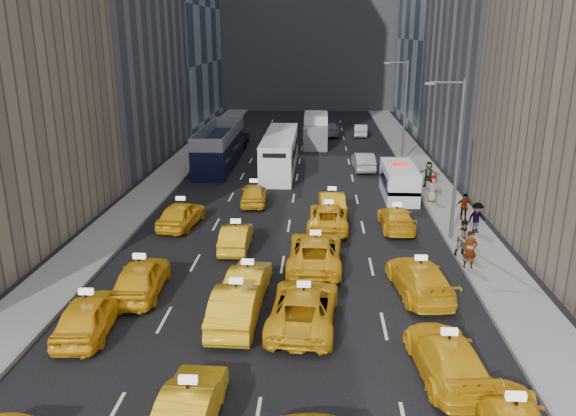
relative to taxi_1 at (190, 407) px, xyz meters
name	(u,v)px	position (x,y,z in m)	size (l,w,h in m)	color
ground	(269,349)	(1.94, 4.46, -0.72)	(160.00, 160.00, 0.00)	black
sidewalk_west	(167,178)	(-8.56, 29.46, -0.65)	(3.00, 90.00, 0.15)	gray
sidewalk_east	(429,181)	(12.44, 29.46, -0.65)	(3.00, 90.00, 0.15)	gray
curb_west	(184,178)	(-7.11, 29.46, -0.63)	(0.15, 90.00, 0.18)	slate
curb_east	(411,181)	(10.99, 29.46, -0.63)	(0.15, 90.00, 0.18)	slate
streetlight_near	(456,156)	(11.12, 16.46, 4.20)	(2.15, 0.22, 9.00)	#595B60
streetlight_far	(404,108)	(11.12, 36.46, 4.20)	(2.15, 0.22, 9.00)	#595B60
taxi_1	(190,407)	(0.00, 0.00, 0.00)	(1.53, 4.38, 1.44)	#F5AE14
taxi_4	(89,315)	(-5.19, 5.31, 0.05)	(1.83, 4.55, 1.55)	#F5AE14
taxi_5	(237,304)	(0.48, 6.40, 0.10)	(1.74, 5.00, 1.65)	#F5AE14
taxi_6	(304,307)	(3.19, 6.43, 0.06)	(2.58, 5.60, 1.56)	#F5AE14
taxi_7	(447,356)	(8.19, 3.15, 0.02)	(2.07, 5.09, 1.48)	#F5AE14
taxi_8	(141,277)	(-4.19, 8.78, 0.09)	(1.91, 4.74, 1.62)	#F5AE14
taxi_9	(248,282)	(0.64, 8.76, 0.01)	(1.55, 4.45, 1.47)	#F5AE14
taxi_10	(315,251)	(3.60, 12.38, 0.07)	(2.63, 5.70, 1.58)	#F5AE14
taxi_11	(420,278)	(8.32, 9.51, 0.04)	(2.14, 5.27, 1.53)	#F5AE14
taxi_12	(181,214)	(-4.56, 17.98, 0.06)	(1.85, 4.59, 1.57)	#F5AE14
taxi_13	(236,237)	(-0.72, 14.50, -0.03)	(1.46, 4.18, 1.38)	#F5AE14
taxi_14	(328,217)	(4.34, 18.21, -0.01)	(2.38, 5.15, 1.43)	#F5AE14
taxi_15	(396,218)	(8.39, 18.23, -0.05)	(1.87, 4.60, 1.33)	#F5AE14
taxi_16	(254,194)	(-0.71, 22.84, 0.00)	(1.71, 4.26, 1.45)	#F5AE14
taxi_17	(332,202)	(4.59, 21.12, 0.01)	(1.54, 4.43, 1.46)	#F5AE14
nypd_van	(399,182)	(9.44, 25.18, 0.39)	(2.56, 5.84, 2.45)	white
double_decker	(219,147)	(-5.03, 34.15, 0.98)	(4.17, 12.08, 3.44)	black
city_bus	(280,153)	(0.40, 32.80, 0.82)	(2.90, 12.14, 3.12)	white
box_truck	(316,130)	(3.33, 44.10, 0.85)	(3.24, 7.23, 3.19)	white
misc_car_0	(363,161)	(7.52, 33.36, 0.04)	(1.61, 4.61, 1.52)	#ADB0B5
misc_car_1	(236,138)	(-4.95, 43.51, 0.03)	(2.50, 5.42, 1.51)	black
misc_car_2	(330,129)	(4.90, 49.90, 0.03)	(2.11, 5.20, 1.51)	gray
misc_car_3	(290,127)	(0.33, 50.33, 0.09)	(1.92, 4.77, 1.62)	black
misc_car_4	(361,130)	(8.40, 49.77, -0.05)	(1.43, 4.09, 1.35)	#B8BAC1
pedestrian_0	(470,250)	(11.19, 12.22, 0.38)	(0.70, 0.46, 1.91)	gray
pedestrian_1	(464,238)	(11.30, 13.85, 0.39)	(0.94, 0.51, 1.93)	gray
pedestrian_2	(477,218)	(12.90, 17.46, 0.34)	(1.17, 0.48, 1.82)	gray
pedestrian_3	(464,207)	(12.74, 19.82, 0.27)	(0.98, 0.45, 1.68)	gray
pedestrian_4	(433,188)	(11.54, 23.66, 0.35)	(0.91, 0.49, 1.85)	gray
pedestrian_5	(428,174)	(11.94, 27.55, 0.39)	(1.79, 0.51, 1.93)	gray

